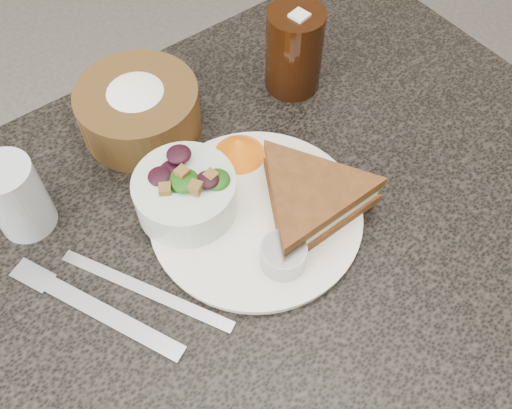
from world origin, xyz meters
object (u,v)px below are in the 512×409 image
at_px(dining_table, 252,338).
at_px(bread_basket, 138,104).
at_px(dinner_plate, 256,215).
at_px(water_glass, 16,197).
at_px(salad_bowl, 185,190).
at_px(dressing_ramekin, 283,256).
at_px(sandwich, 310,198).
at_px(cola_glass, 294,47).

xyz_separation_m(dining_table, bread_basket, (-0.02, 0.23, 0.42)).
distance_m(dinner_plate, water_glass, 0.29).
bearing_deg(dining_table, salad_bowl, 125.24).
bearing_deg(dressing_ramekin, salad_bowl, 109.20).
xyz_separation_m(sandwich, water_glass, (-0.29, 0.20, 0.02)).
bearing_deg(water_glass, salad_bowl, -32.69).
xyz_separation_m(sandwich, salad_bowl, (-0.12, 0.10, 0.01)).
height_order(sandwich, cola_glass, cola_glass).
height_order(dining_table, dressing_ramekin, dressing_ramekin).
distance_m(dining_table, bread_basket, 0.48).
distance_m(dinner_plate, dressing_ramekin, 0.08).
bearing_deg(water_glass, cola_glass, -0.95).
bearing_deg(salad_bowl, dressing_ramekin, -70.80).
xyz_separation_m(dinner_plate, salad_bowl, (-0.06, 0.06, 0.04)).
xyz_separation_m(sandwich, dressing_ramekin, (-0.07, -0.04, -0.01)).
bearing_deg(dining_table, water_glass, 140.88).
distance_m(dinner_plate, sandwich, 0.07).
xyz_separation_m(dinner_plate, dressing_ramekin, (-0.02, -0.07, 0.02)).
height_order(cola_glass, water_glass, cola_glass).
height_order(dining_table, dinner_plate, dinner_plate).
height_order(salad_bowl, cola_glass, cola_glass).
height_order(sandwich, salad_bowl, salad_bowl).
relative_size(dining_table, dinner_plate, 3.80).
bearing_deg(dressing_ramekin, bread_basket, 93.88).
xyz_separation_m(dinner_plate, water_glass, (-0.23, 0.17, 0.05)).
height_order(sandwich, bread_basket, bread_basket).
xyz_separation_m(salad_bowl, water_glass, (-0.17, 0.11, 0.00)).
bearing_deg(sandwich, salad_bowl, 140.48).
relative_size(dressing_ramekin, bread_basket, 0.33).
xyz_separation_m(sandwich, cola_glass, (0.13, 0.20, 0.03)).
relative_size(dinner_plate, cola_glass, 1.91).
xyz_separation_m(dining_table, dressing_ramekin, (-0.00, -0.07, 0.40)).
relative_size(dining_table, bread_basket, 6.02).
relative_size(dining_table, cola_glass, 7.23).
xyz_separation_m(dining_table, water_glass, (-0.22, 0.18, 0.43)).
height_order(bread_basket, cola_glass, cola_glass).
relative_size(salad_bowl, dressing_ramekin, 2.31).
height_order(sandwich, water_glass, water_glass).
height_order(dining_table, water_glass, water_glass).
height_order(dinner_plate, bread_basket, bread_basket).
height_order(dining_table, sandwich, sandwich).
distance_m(dinner_plate, bread_basket, 0.22).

